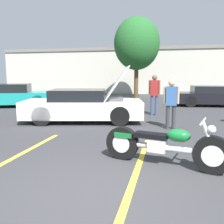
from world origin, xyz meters
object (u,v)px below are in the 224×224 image
parked_car_right_row (211,96)px  parked_car_left_row (15,96)px  tree_background (137,44)px  spectator_by_show_car (154,91)px  motorcycle (164,145)px  spectator_near_motorcycle (171,100)px  show_car_hood_open (83,106)px

parked_car_right_row → parked_car_left_row: bearing=-170.8°
tree_background → spectator_by_show_car: 8.62m
tree_background → motorcycle: size_ratio=2.43×
tree_background → spectator_near_motorcycle: tree_background is taller
parked_car_right_row → spectator_by_show_car: spectator_by_show_car is taller
motorcycle → spectator_by_show_car: bearing=108.9°
spectator_by_show_car → show_car_hood_open: bearing=-139.0°
motorcycle → show_car_hood_open: show_car_hood_open is taller
tree_background → parked_car_left_row: 9.61m
tree_background → parked_car_right_row: (4.92, -3.72, -3.56)m
tree_background → parked_car_left_row: bearing=-133.4°
tree_background → motorcycle: (2.45, -14.25, -3.70)m
show_car_hood_open → parked_car_right_row: (5.64, 6.38, -0.06)m
motorcycle → show_car_hood_open: (-3.17, 4.15, 0.21)m
motorcycle → spectator_near_motorcycle: bearing=101.4°
tree_background → spectator_near_motorcycle: bearing=-76.3°
tree_background → spectator_by_show_car: tree_background is taller
parked_car_right_row → spectator_near_motorcycle: bearing=-113.4°
motorcycle → parked_car_left_row: (-8.60, 7.75, 0.20)m
show_car_hood_open → parked_car_right_row: show_car_hood_open is taller
motorcycle → show_car_hood_open: 5.22m
tree_background → show_car_hood_open: size_ratio=1.27×
parked_car_right_row → spectator_by_show_car: bearing=-131.4°
parked_car_left_row → spectator_near_motorcycle: (8.75, -4.17, 0.36)m
parked_car_left_row → parked_car_right_row: bearing=-8.6°
motorcycle → spectator_by_show_car: size_ratio=1.38×
show_car_hood_open → tree_background: bearing=72.8°
tree_background → parked_car_right_row: tree_background is taller
show_car_hood_open → parked_car_left_row: size_ratio=1.04×
parked_car_right_row → spectator_near_motorcycle: spectator_near_motorcycle is taller
parked_car_left_row → show_car_hood_open: bearing=-56.3°
parked_car_right_row → spectator_near_motorcycle: 7.35m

